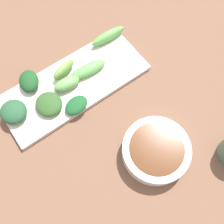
# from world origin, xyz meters

# --- Properties ---
(tabletop) EXTENTS (2.10, 2.10, 0.02)m
(tabletop) POSITION_xyz_m (0.00, 0.00, 0.01)
(tabletop) COLOR brown
(tabletop) RESTS_ON ground
(sauce_bowl) EXTENTS (0.14, 0.14, 0.04)m
(sauce_bowl) POSITION_xyz_m (-0.13, -0.03, 0.04)
(sauce_bowl) COLOR white
(sauce_bowl) RESTS_ON tabletop
(serving_plate) EXTENTS (0.14, 0.35, 0.01)m
(serving_plate) POSITION_xyz_m (0.11, 0.02, 0.03)
(serving_plate) COLOR silver
(serving_plate) RESTS_ON tabletop
(broccoli_stalk_0) EXTENTS (0.02, 0.10, 0.03)m
(broccoli_stalk_0) POSITION_xyz_m (0.16, -0.12, 0.05)
(broccoli_stalk_0) COLOR #5FAC4F
(broccoli_stalk_0) RESTS_ON serving_plate
(broccoli_stalk_1) EXTENTS (0.04, 0.10, 0.02)m
(broccoli_stalk_1) POSITION_xyz_m (0.11, -0.02, 0.04)
(broccoli_stalk_1) COLOR #5EAB53
(broccoli_stalk_1) RESTS_ON serving_plate
(broccoli_leafy_2) EXTENTS (0.07, 0.07, 0.03)m
(broccoli_leafy_2) POSITION_xyz_m (0.12, 0.17, 0.05)
(broccoli_leafy_2) COLOR #255233
(broccoli_leafy_2) RESTS_ON serving_plate
(broccoli_leafy_3) EXTENTS (0.07, 0.06, 0.02)m
(broccoli_leafy_3) POSITION_xyz_m (0.09, 0.10, 0.04)
(broccoli_leafy_3) COLOR #2E5225
(broccoli_leafy_3) RESTS_ON serving_plate
(broccoli_leafy_4) EXTENTS (0.05, 0.06, 0.02)m
(broccoli_leafy_4) POSITION_xyz_m (0.05, 0.05, 0.04)
(broccoli_leafy_4) COLOR #1A5327
(broccoli_leafy_4) RESTS_ON serving_plate
(broccoli_leafy_5) EXTENTS (0.07, 0.06, 0.03)m
(broccoli_leafy_5) POSITION_xyz_m (0.17, 0.11, 0.04)
(broccoli_leafy_5) COLOR #1A4822
(broccoli_leafy_5) RESTS_ON serving_plate
(broccoli_stalk_6) EXTENTS (0.04, 0.07, 0.03)m
(broccoli_stalk_6) POSITION_xyz_m (0.15, 0.02, 0.05)
(broccoli_stalk_6) COLOR #76A64E
(broccoli_stalk_6) RESTS_ON serving_plate
(broccoli_stalk_7) EXTENTS (0.04, 0.07, 0.03)m
(broccoli_stalk_7) POSITION_xyz_m (0.11, 0.04, 0.04)
(broccoli_stalk_7) COLOR #64A154
(broccoli_stalk_7) RESTS_ON serving_plate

